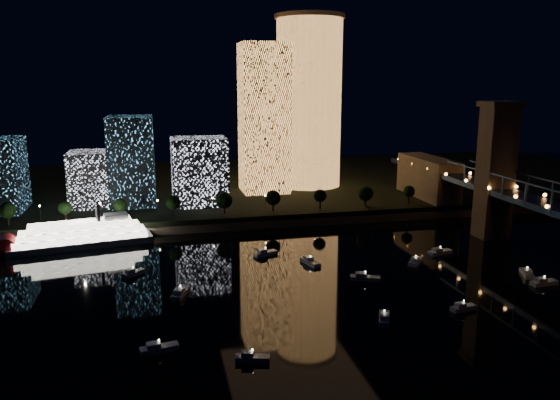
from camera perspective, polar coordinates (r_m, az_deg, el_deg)
The scene contains 10 objects.
ground at distance 147.37m, azimuth 10.48°, elevation -10.65°, with size 520.00×520.00×0.00m, color black.
far_bank at distance 294.59m, azimuth -1.74°, elevation 1.67°, with size 420.00×160.00×5.00m, color black.
seawall at distance 220.55m, azimuth 2.15°, elevation -2.25°, with size 420.00×6.00×3.00m, color #6B5E4C.
tower_cylindrical at distance 274.77m, azimuth 3.03°, elevation 10.18°, with size 34.00×34.00×83.19m.
tower_rectangular at distance 259.90m, azimuth -1.69°, elevation 8.50°, with size 21.77×21.77×69.27m, color #EB984B.
midrise_blocks at distance 241.14m, azimuth -17.67°, elevation 2.98°, with size 103.90×28.75×37.51m.
riverboat at distance 203.89m, azimuth -20.67°, elevation -3.56°, with size 52.50×19.51×15.51m.
motorboats at distance 158.48m, azimuth 6.93°, elevation -8.53°, with size 122.47×73.33×2.78m.
esplanade_trees at distance 218.80m, azimuth -5.65°, elevation -0.01°, with size 165.63×6.82×8.91m.
street_lamps at distance 224.42m, azimuth -7.05°, elevation -0.11°, with size 132.70×0.70×5.65m.
Camera 1 is at (-55.11, -124.20, 57.06)m, focal length 35.00 mm.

